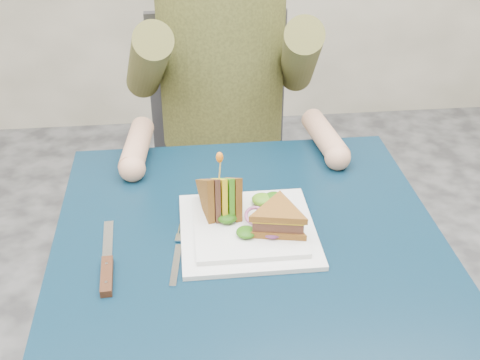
{
  "coord_description": "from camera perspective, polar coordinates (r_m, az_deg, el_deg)",
  "views": [
    {
      "loc": [
        -0.12,
        -0.92,
        1.44
      ],
      "look_at": [
        -0.01,
        0.06,
        0.82
      ],
      "focal_mm": 45.0,
      "sensor_mm": 36.0,
      "label": 1
    }
  ],
  "objects": [
    {
      "name": "knife",
      "position": [
        1.11,
        -12.5,
        -8.25
      ],
      "size": [
        0.03,
        0.22,
        0.02
      ],
      "color": "silver",
      "rests_on": "table"
    },
    {
      "name": "toothpick_frill",
      "position": [
        1.13,
        -1.95,
        2.17
      ],
      "size": [
        0.01,
        0.01,
        0.02
      ],
      "primitive_type": "ellipsoid",
      "color": "orange",
      "rests_on": "sandwich_upright"
    },
    {
      "name": "plate",
      "position": [
        1.17,
        0.75,
        -4.63
      ],
      "size": [
        0.26,
        0.26,
        0.02
      ],
      "color": "white",
      "rests_on": "table"
    },
    {
      "name": "onion_ring",
      "position": [
        1.16,
        1.47,
        -3.4
      ],
      "size": [
        0.04,
        0.04,
        0.02
      ],
      "primitive_type": "torus",
      "rotation": [
        0.44,
        0.0,
        0.0
      ],
      "color": "#9E4C7A",
      "rests_on": "plate"
    },
    {
      "name": "toothpick",
      "position": [
        1.14,
        -1.93,
        0.95
      ],
      "size": [
        0.01,
        0.01,
        0.06
      ],
      "primitive_type": "cylinder",
      "rotation": [
        0.14,
        0.07,
        0.0
      ],
      "color": "tan",
      "rests_on": "sandwich_upright"
    },
    {
      "name": "fork",
      "position": [
        1.12,
        -5.92,
        -7.08
      ],
      "size": [
        0.04,
        0.18,
        0.01
      ],
      "color": "silver",
      "rests_on": "table"
    },
    {
      "name": "lettuce_spill",
      "position": [
        1.17,
        0.94,
        -3.49
      ],
      "size": [
        0.15,
        0.13,
        0.02
      ],
      "primitive_type": null,
      "color": "#337A14",
      "rests_on": "plate"
    },
    {
      "name": "sandwich_upright",
      "position": [
        1.18,
        -1.87,
        -1.72
      ],
      "size": [
        0.09,
        0.15,
        0.15
      ],
      "color": "brown",
      "rests_on": "plate"
    },
    {
      "name": "sandwich_flat",
      "position": [
        1.14,
        3.67,
        -3.73
      ],
      "size": [
        0.15,
        0.15,
        0.05
      ],
      "color": "brown",
      "rests_on": "plate"
    },
    {
      "name": "diner",
      "position": [
        1.62,
        -1.74,
        13.15
      ],
      "size": [
        0.54,
        0.59,
        0.74
      ],
      "color": "#494A21",
      "rests_on": "chair"
    },
    {
      "name": "chair",
      "position": [
        1.88,
        -1.83,
        3.39
      ],
      "size": [
        0.42,
        0.4,
        0.93
      ],
      "color": "#47474C",
      "rests_on": "ground"
    },
    {
      "name": "table",
      "position": [
        1.22,
        0.81,
        -8.22
      ],
      "size": [
        0.75,
        0.75,
        0.73
      ],
      "color": "black",
      "rests_on": "ground"
    }
  ]
}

